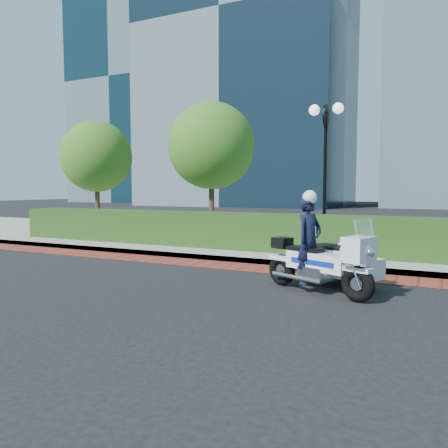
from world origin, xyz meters
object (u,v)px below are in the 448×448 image
at_px(lamppost, 325,152).
at_px(police_motorcycle, 324,256).
at_px(tree_a, 96,157).
at_px(tree_b, 211,146).

distance_m(lamppost, police_motorcycle, 5.79).
relative_size(lamppost, tree_a, 0.92).
bearing_deg(lamppost, tree_b, 163.89).
bearing_deg(police_motorcycle, tree_a, 173.51).
height_order(tree_a, tree_b, tree_b).
height_order(tree_a, police_motorcycle, tree_a).
distance_m(lamppost, tree_a, 10.09).
xyz_separation_m(lamppost, tree_a, (-10.00, 1.30, 0.26)).
bearing_deg(tree_b, tree_a, 180.00).
relative_size(tree_b, police_motorcycle, 2.28).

